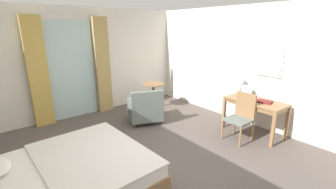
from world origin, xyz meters
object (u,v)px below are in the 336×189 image
Objects in this scene: armchair_by_window at (145,109)px; round_cafe_table at (154,90)px; desk_lamp at (244,85)px; desk_chair at (241,115)px; writing_desk at (255,105)px; closed_book at (264,102)px; bed at (65,178)px.

armchair_by_window reaches higher than round_cafe_table.
armchair_by_window is at bearing 132.86° from desk_lamp.
writing_desk is at bearing -2.78° from desk_chair.
writing_desk reaches higher than round_cafe_table.
desk_chair reaches higher than closed_book.
armchair_by_window is 1.07m from round_cafe_table.
closed_book is 0.31× the size of armchair_by_window.
bed is at bearing 170.88° from writing_desk.
desk_chair reaches higher than round_cafe_table.
writing_desk is 4.23× the size of closed_book.
writing_desk is at bearing -97.56° from desk_lamp.
bed is 3.10× the size of round_cafe_table.
bed is 3.89m from desk_lamp.
writing_desk is at bearing -75.33° from round_cafe_table.
closed_book is 2.98m from round_cafe_table.
bed is 3.37m from desk_chair.
closed_book is (0.47, -0.20, 0.23)m from desk_chair.
writing_desk is at bearing -53.23° from armchair_by_window.
round_cafe_table is (-0.75, 2.37, -0.49)m from desk_lamp.
armchair_by_window reaches higher than closed_book.
armchair_by_window is at bearing -136.87° from round_cafe_table.
desk_lamp is (0.50, 0.31, 0.49)m from desk_chair.
bed is 1.79× the size of writing_desk.
bed is 2.67m from armchair_by_window.
bed is 7.59× the size of closed_book.
closed_book is (0.02, -0.18, 0.11)m from writing_desk.
writing_desk is at bearing 82.73° from closed_book.
desk_chair is 0.77m from desk_lamp.
desk_chair reaches higher than bed.
writing_desk is 1.30× the size of armchair_by_window.
armchair_by_window is (-1.49, 2.16, -0.43)m from closed_book.
writing_desk is 0.50m from desk_lamp.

